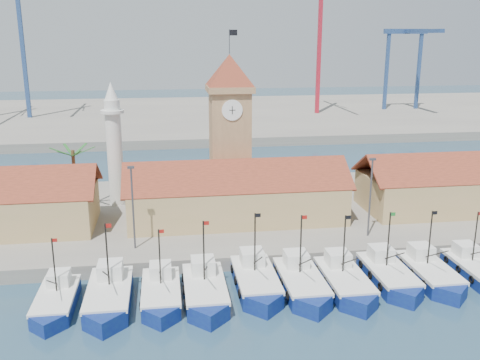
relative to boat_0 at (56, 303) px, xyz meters
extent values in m
plane|color=#1B344A|center=(18.50, -2.22, -0.71)|extent=(400.00, 400.00, 0.00)
cube|color=gray|center=(18.50, 21.78, 0.04)|extent=(140.00, 32.00, 1.50)
cube|color=gray|center=(18.50, 107.78, 0.29)|extent=(240.00, 80.00, 2.00)
cube|color=navy|center=(0.00, 0.37, -0.24)|extent=(3.23, 7.30, 1.66)
cube|color=navy|center=(0.00, -3.29, -0.24)|extent=(3.23, 3.23, 1.66)
cube|color=silver|center=(0.00, 0.37, 0.59)|extent=(3.29, 7.51, 0.32)
cube|color=silver|center=(0.00, 2.19, 1.32)|extent=(1.94, 2.03, 1.29)
cylinder|color=black|center=(0.00, 0.83, 3.17)|extent=(0.13, 0.13, 5.16)
cube|color=#A5140F|center=(0.23, 0.83, 5.56)|extent=(0.46, 0.02, 0.32)
cube|color=navy|center=(4.59, 0.43, -0.17)|extent=(3.77, 8.53, 1.94)
cube|color=navy|center=(4.59, -3.83, -0.17)|extent=(3.77, 3.77, 1.94)
cube|color=silver|center=(4.59, 0.43, 0.80)|extent=(3.84, 8.76, 0.38)
cube|color=silver|center=(4.59, 2.56, 1.66)|extent=(2.26, 2.37, 1.51)
cylinder|color=black|center=(4.59, 0.97, 3.82)|extent=(0.15, 0.15, 6.03)
cube|color=#A5140F|center=(4.86, 0.97, 6.62)|extent=(0.54, 0.02, 0.38)
cube|color=navy|center=(9.21, 0.41, -0.22)|extent=(3.38, 7.66, 1.74)
cube|color=navy|center=(9.21, -3.42, -0.22)|extent=(3.38, 3.38, 1.74)
cube|color=silver|center=(9.21, 0.41, 0.65)|extent=(3.45, 7.87, 0.34)
cube|color=silver|center=(9.21, 2.33, 1.42)|extent=(2.03, 2.13, 1.35)
cylinder|color=black|center=(9.21, 0.89, 3.35)|extent=(0.14, 0.14, 5.41)
cube|color=#A5140F|center=(9.46, 0.89, 5.87)|extent=(0.48, 0.02, 0.34)
cube|color=navy|center=(13.22, 0.32, -0.18)|extent=(3.69, 8.35, 1.90)
cube|color=navy|center=(13.22, -3.86, -0.18)|extent=(3.69, 3.69, 1.90)
cube|color=silver|center=(13.22, 0.32, 0.77)|extent=(3.76, 8.58, 0.37)
cube|color=silver|center=(13.22, 2.40, 1.61)|extent=(2.21, 2.32, 1.48)
cylinder|color=black|center=(13.22, 0.84, 3.72)|extent=(0.15, 0.15, 5.90)
cube|color=#A5140F|center=(13.48, 0.84, 6.46)|extent=(0.53, 0.02, 0.37)
cube|color=navy|center=(18.17, 1.57, -0.17)|extent=(3.73, 8.43, 1.92)
cube|color=navy|center=(18.17, -2.65, -0.17)|extent=(3.73, 3.73, 1.92)
cube|color=silver|center=(18.17, 1.57, 0.79)|extent=(3.80, 8.67, 0.37)
cube|color=silver|center=(18.17, 3.67, 1.64)|extent=(2.24, 2.34, 1.49)
cylinder|color=black|center=(18.17, 2.10, 3.77)|extent=(0.15, 0.15, 5.96)
cube|color=black|center=(18.43, 2.10, 6.53)|extent=(0.53, 0.02, 0.37)
cube|color=navy|center=(22.37, 0.58, -0.18)|extent=(3.69, 8.36, 1.90)
cube|color=navy|center=(22.37, -3.60, -0.18)|extent=(3.69, 3.69, 1.90)
cube|color=silver|center=(22.37, 0.58, 0.77)|extent=(3.77, 8.59, 0.37)
cube|color=silver|center=(22.37, 2.67, 1.62)|extent=(2.22, 2.32, 1.48)
cylinder|color=black|center=(22.37, 1.11, 3.73)|extent=(0.15, 0.15, 5.91)
cube|color=#A5140F|center=(22.63, 1.11, 6.47)|extent=(0.53, 0.02, 0.37)
cube|color=navy|center=(26.51, 0.28, -0.19)|extent=(3.64, 8.24, 1.87)
cube|color=navy|center=(26.51, -3.84, -0.19)|extent=(3.64, 3.64, 1.87)
cube|color=silver|center=(26.51, 0.28, 0.75)|extent=(3.71, 8.46, 0.36)
cube|color=silver|center=(26.51, 2.34, 1.58)|extent=(2.18, 2.29, 1.46)
cylinder|color=black|center=(26.51, 0.80, 3.66)|extent=(0.15, 0.15, 5.82)
cube|color=black|center=(26.77, 0.80, 6.37)|extent=(0.52, 0.02, 0.36)
cube|color=navy|center=(31.24, 1.02, -0.20)|extent=(3.56, 8.05, 1.83)
cube|color=navy|center=(31.24, -3.00, -0.20)|extent=(3.56, 3.56, 1.83)
cube|color=silver|center=(31.24, 1.02, 0.72)|extent=(3.63, 8.27, 0.36)
cube|color=silver|center=(31.24, 3.03, 1.53)|extent=(2.13, 2.24, 1.42)
cylinder|color=black|center=(31.24, 1.53, 3.56)|extent=(0.14, 0.14, 5.69)
cube|color=#197226|center=(31.50, 1.53, 6.21)|extent=(0.51, 0.02, 0.36)
cube|color=navy|center=(35.47, 0.90, -0.20)|extent=(3.54, 8.02, 1.82)
cube|color=navy|center=(35.47, -3.11, -0.20)|extent=(3.54, 3.54, 1.82)
cube|color=silver|center=(35.47, 0.90, 0.71)|extent=(3.61, 8.24, 0.35)
cube|color=silver|center=(35.47, 2.91, 1.52)|extent=(2.13, 2.23, 1.42)
cylinder|color=black|center=(35.47, 1.41, 3.55)|extent=(0.14, 0.14, 5.67)
cube|color=black|center=(35.72, 1.41, 6.18)|extent=(0.51, 0.02, 0.35)
cube|color=navy|center=(40.45, 1.19, -0.23)|extent=(3.33, 7.54, 1.71)
cube|color=silver|center=(40.45, 1.19, 0.63)|extent=(3.40, 7.75, 0.33)
cube|color=silver|center=(40.45, 3.08, 1.39)|extent=(2.00, 2.10, 1.33)
cylinder|color=black|center=(40.45, 1.67, 3.30)|extent=(0.13, 0.13, 5.33)
cube|color=#A5140F|center=(40.68, 1.67, 5.77)|extent=(0.48, 0.02, 0.33)
cube|color=tan|center=(18.50, 17.78, 3.04)|extent=(26.00, 10.00, 4.50)
cube|color=#9C3E27|center=(18.50, 15.28, 6.79)|extent=(27.04, 5.13, 3.21)
cube|color=#9C3E27|center=(18.50, 20.28, 6.79)|extent=(27.04, 5.13, 3.21)
cube|color=tan|center=(50.50, 17.78, 3.04)|extent=(30.00, 10.00, 4.50)
cube|color=#9C3E27|center=(50.50, 20.28, 6.79)|extent=(31.20, 5.13, 3.21)
cube|color=tan|center=(18.50, 23.78, 8.29)|extent=(5.00, 5.00, 15.00)
cube|color=tan|center=(18.50, 23.78, 16.19)|extent=(5.80, 5.80, 0.80)
pyramid|color=#9C3E27|center=(18.50, 23.78, 18.49)|extent=(5.80, 5.80, 4.00)
cylinder|color=white|center=(18.50, 21.23, 13.79)|extent=(2.60, 0.15, 2.60)
cube|color=black|center=(18.50, 21.15, 13.79)|extent=(0.08, 0.02, 1.00)
cube|color=black|center=(18.50, 21.15, 13.79)|extent=(0.80, 0.02, 0.08)
cylinder|color=#3F3F44|center=(18.50, 23.78, 21.99)|extent=(0.10, 0.10, 3.00)
cube|color=black|center=(19.00, 23.78, 23.09)|extent=(1.00, 0.03, 0.70)
cylinder|color=silver|center=(3.50, 25.78, 7.79)|extent=(2.00, 2.00, 14.00)
cylinder|color=silver|center=(3.50, 25.78, 13.29)|extent=(3.00, 3.00, 0.40)
cone|color=silver|center=(3.50, 25.78, 15.89)|extent=(1.80, 1.80, 2.40)
cylinder|color=brown|center=(-1.50, 23.78, 4.79)|extent=(0.44, 0.44, 8.00)
cube|color=#226324|center=(-0.10, 23.78, 8.59)|extent=(2.80, 0.35, 1.18)
cube|color=#226324|center=(-0.80, 24.99, 8.59)|extent=(1.71, 2.60, 1.18)
cube|color=#226324|center=(-2.20, 24.99, 8.59)|extent=(1.71, 2.60, 1.18)
cube|color=#226324|center=(-2.90, 23.78, 8.59)|extent=(2.80, 0.35, 1.18)
cube|color=#226324|center=(-2.20, 22.57, 8.59)|extent=(1.71, 2.60, 1.18)
cube|color=#226324|center=(-0.80, 22.57, 8.59)|extent=(1.71, 2.60, 1.18)
cylinder|color=#3F3F44|center=(6.50, 9.78, 5.29)|extent=(0.20, 0.20, 9.00)
cube|color=#3F3F44|center=(6.50, 9.78, 9.69)|extent=(0.70, 0.25, 0.25)
cylinder|color=#3F3F44|center=(32.50, 9.78, 5.29)|extent=(0.20, 0.20, 9.00)
cube|color=#3F3F44|center=(32.50, 9.78, 9.69)|extent=(0.70, 0.25, 0.25)
cube|color=navy|center=(-25.80, 105.78, 19.98)|extent=(1.00, 1.00, 37.37)
cube|color=red|center=(53.30, 102.78, 19.07)|extent=(1.00, 1.00, 35.54)
cube|color=navy|center=(75.50, 107.78, 12.29)|extent=(0.90, 0.90, 22.00)
cube|color=navy|center=(85.50, 107.78, 12.29)|extent=(0.90, 0.90, 22.00)
cube|color=navy|center=(80.50, 107.78, 23.79)|extent=(13.00, 1.40, 1.40)
cube|color=navy|center=(80.50, 97.78, 23.79)|extent=(1.40, 22.00, 1.00)
camera|label=1|loc=(10.06, -44.46, 22.83)|focal=40.00mm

